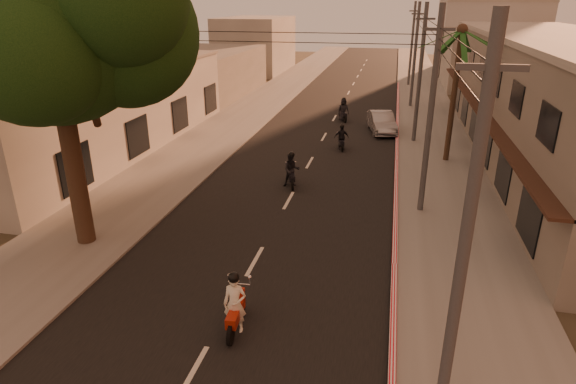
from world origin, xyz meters
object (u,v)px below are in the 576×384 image
Objects in this scene: scooter_mid_b at (341,138)px; scooter_mid_a at (292,170)px; parked_car at (382,122)px; palm_tree at (461,38)px; broadleaf_tree at (61,19)px; scooter_far_a at (343,110)px; scooter_red at (235,305)px.

scooter_mid_a is at bearing -117.25° from scooter_mid_b.
palm_tree is at bearing -69.03° from parked_car.
scooter_mid_a is 7.42m from scooter_mid_b.
scooter_far_a is at bearing 72.16° from broadleaf_tree.
scooter_mid_a is at bearing 89.78° from scooter_red.
scooter_mid_a reaches higher than parked_car.
scooter_mid_a is (6.34, 7.84, -7.61)m from broadleaf_tree.
scooter_mid_a is (-0.84, 11.96, -0.00)m from scooter_red.
scooter_mid_a is at bearing -143.95° from palm_tree.
scooter_red is (7.18, -4.12, -7.61)m from broadleaf_tree.
scooter_mid_b is 5.63m from parked_car.
parked_car is (10.54, 20.13, -7.73)m from broadleaf_tree.
scooter_far_a reaches higher than scooter_mid_b.
scooter_red is at bearing -106.09° from scooter_mid_b.
broadleaf_tree is 25.34m from scooter_far_a.
scooter_far_a is at bearing 70.01° from scooter_mid_a.
parked_car is (4.20, 12.29, -0.11)m from scooter_mid_a.
broadleaf_tree is 11.24m from scooter_red.
parked_car is at bearing 55.13° from scooter_mid_a.
parked_car is (2.40, 5.09, -0.03)m from scooter_mid_b.
scooter_mid_a is 0.98× the size of scooter_far_a.
broadleaf_tree is at bearing 145.93° from scooter_red.
palm_tree is 4.80× the size of scooter_mid_b.
scooter_far_a is (0.23, 27.13, 0.01)m from scooter_red.
scooter_red is at bearing -109.90° from parked_car.
broadleaf_tree reaches higher than scooter_mid_a.
broadleaf_tree is 12.63m from scooter_mid_a.
scooter_mid_b is at bearing -127.26° from parked_car.
palm_tree is (14.61, 13.86, -1.33)m from broadleaf_tree.
palm_tree is 4.09× the size of scooter_red.
scooter_far_a is (1.06, 15.17, 0.01)m from scooter_mid_a.
parked_car is at bearing 122.97° from palm_tree.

